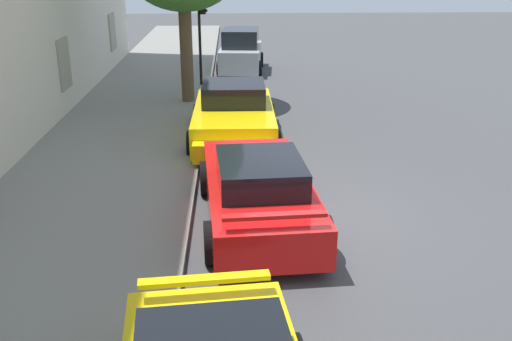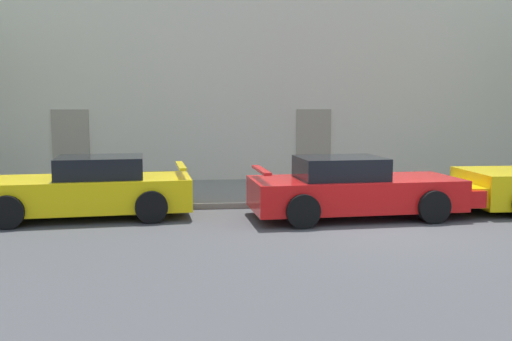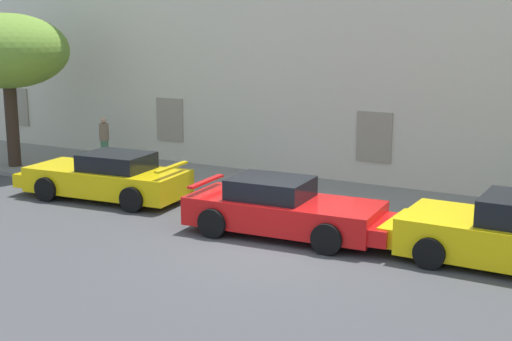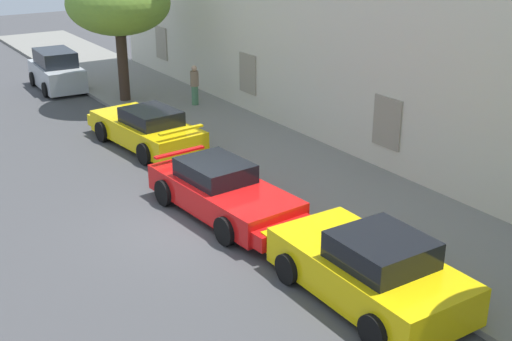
% 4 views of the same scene
% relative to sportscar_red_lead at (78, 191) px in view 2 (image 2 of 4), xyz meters
% --- Properties ---
extents(ground_plane, '(80.00, 80.00, 0.00)m').
position_rel_sportscar_red_lead_xyz_m(ground_plane, '(6.31, -1.63, -0.60)').
color(ground_plane, '#444447').
extents(sidewalk, '(60.00, 4.23, 0.14)m').
position_rel_sportscar_red_lead_xyz_m(sidewalk, '(6.31, 2.78, -0.53)').
color(sidewalk, gray).
rests_on(sidewalk, ground).
extents(building_facade, '(37.56, 4.30, 11.99)m').
position_rel_sportscar_red_lead_xyz_m(building_facade, '(6.31, 6.79, 5.41)').
color(building_facade, beige).
rests_on(building_facade, ground).
extents(sportscar_red_lead, '(5.18, 2.40, 1.35)m').
position_rel_sportscar_red_lead_xyz_m(sportscar_red_lead, '(0.00, 0.00, 0.00)').
color(sportscar_red_lead, yellow).
rests_on(sportscar_red_lead, ground).
extents(sportscar_yellow_flank, '(5.10, 2.31, 1.35)m').
position_rel_sportscar_red_lead_xyz_m(sportscar_yellow_flank, '(6.27, -0.56, 0.00)').
color(sportscar_yellow_flank, red).
rests_on(sportscar_yellow_flank, ground).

